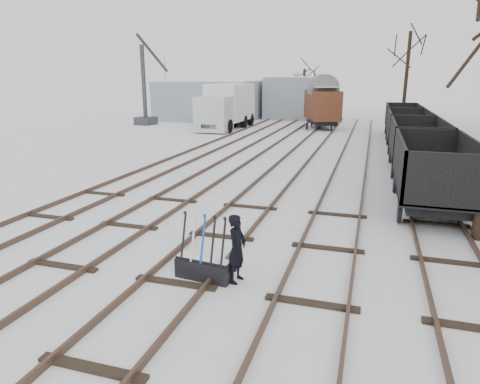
% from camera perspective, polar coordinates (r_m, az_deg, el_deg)
% --- Properties ---
extents(ground, '(120.00, 120.00, 0.00)m').
position_cam_1_polar(ground, '(9.77, -8.56, -12.04)').
color(ground, white).
rests_on(ground, ground).
extents(tracks, '(13.90, 52.00, 0.16)m').
position_cam_1_polar(tracks, '(22.24, 6.78, 3.68)').
color(tracks, black).
rests_on(tracks, ground).
extents(shed_left, '(10.00, 8.00, 4.10)m').
position_cam_1_polar(shed_left, '(46.99, -3.99, 12.13)').
color(shed_left, gray).
rests_on(shed_left, ground).
extents(shed_right, '(7.00, 6.00, 4.50)m').
position_cam_1_polar(shed_right, '(48.48, 7.99, 12.35)').
color(shed_right, gray).
rests_on(shed_right, ground).
extents(ground_frame, '(1.34, 0.58, 1.49)m').
position_cam_1_polar(ground_frame, '(9.82, -4.83, -9.93)').
color(ground_frame, black).
rests_on(ground_frame, ground).
extents(worker, '(0.45, 0.62, 1.56)m').
position_cam_1_polar(worker, '(9.47, -0.42, -7.56)').
color(worker, black).
rests_on(worker, ground).
extents(freight_wagon_a, '(2.39, 5.97, 2.44)m').
position_cam_1_polar(freight_wagon_a, '(16.10, 24.25, 1.19)').
color(freight_wagon_a, black).
rests_on(freight_wagon_a, ground).
extents(freight_wagon_b, '(2.39, 5.97, 2.44)m').
position_cam_1_polar(freight_wagon_b, '(22.35, 22.45, 4.94)').
color(freight_wagon_b, black).
rests_on(freight_wagon_b, ground).
extents(freight_wagon_c, '(2.39, 5.97, 2.44)m').
position_cam_1_polar(freight_wagon_c, '(28.67, 21.43, 7.04)').
color(freight_wagon_c, black).
rests_on(freight_wagon_c, ground).
extents(freight_wagon_d, '(2.39, 5.97, 2.44)m').
position_cam_1_polar(freight_wagon_d, '(35.02, 20.78, 8.38)').
color(freight_wagon_d, black).
rests_on(freight_wagon_d, ground).
extents(box_van_wagon, '(4.00, 5.34, 3.64)m').
position_cam_1_polar(box_van_wagon, '(39.02, 10.92, 11.42)').
color(box_van_wagon, black).
rests_on(box_van_wagon, ground).
extents(lorry, '(2.93, 8.55, 3.85)m').
position_cam_1_polar(lorry, '(38.20, -1.82, 11.39)').
color(lorry, black).
rests_on(lorry, ground).
extents(panel_van, '(2.31, 4.25, 1.78)m').
position_cam_1_polar(panel_van, '(38.33, -2.49, 9.82)').
color(panel_van, silver).
rests_on(panel_van, ground).
extents(crane, '(1.86, 4.91, 8.29)m').
position_cam_1_polar(crane, '(42.63, -12.45, 11.71)').
color(crane, '#313237').
rests_on(crane, ground).
extents(tree_far_left, '(0.30, 0.30, 5.30)m').
position_cam_1_polar(tree_far_left, '(48.53, 8.48, 12.81)').
color(tree_far_left, black).
rests_on(tree_far_left, ground).
extents(tree_far_right, '(0.30, 0.30, 8.14)m').
position_cam_1_polar(tree_far_right, '(40.32, 21.25, 13.58)').
color(tree_far_right, black).
rests_on(tree_far_right, ground).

